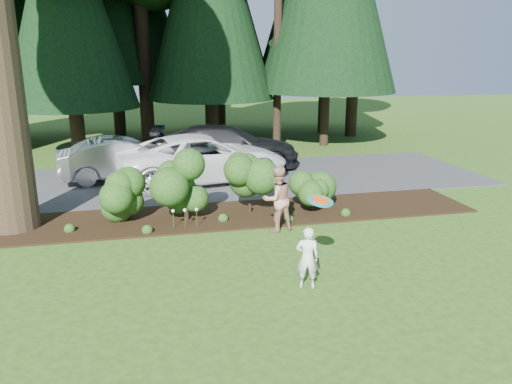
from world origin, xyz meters
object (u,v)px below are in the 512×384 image
Objects in this scene: adult at (277,199)px; frisbee at (320,201)px; car_silver_wagon at (124,159)px; car_dark_suv at (226,147)px; car_white_suv at (203,158)px; child at (307,258)px.

adult is 3.50m from frisbee.
car_dark_suv is (3.88, 1.14, 0.08)m from car_silver_wagon.
frisbee is at bearing 73.99° from adult.
car_silver_wagon is at bearing 61.52° from car_white_suv.
child is 0.73× the size of adult.
frisbee is (-0.11, -3.38, 0.94)m from adult.
frisbee is at bearing -172.09° from car_dark_suv.
adult is at bearing -79.23° from child.
adult is at bearing 88.21° from frisbee.
adult is (0.05, -7.54, -0.02)m from car_dark_suv.
car_dark_suv is at bearing -83.41° from car_silver_wagon.
adult is 3.34× the size of frisbee.
frisbee reaches higher than child.
car_white_suv is at bearing 97.09° from frisbee.
car_silver_wagon is 7.50m from adult.
car_dark_suv is 3.40× the size of adult.
car_white_suv is 8.99m from frisbee.
child is 1.18m from frisbee.
adult is (0.28, 3.25, 0.23)m from child.
car_white_suv is at bearing -68.26° from child.
frisbee is (-0.06, -10.91, 0.92)m from car_dark_suv.
car_silver_wagon is 0.80× the size of car_dark_suv.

